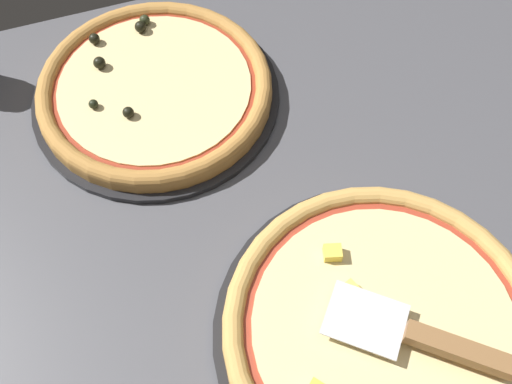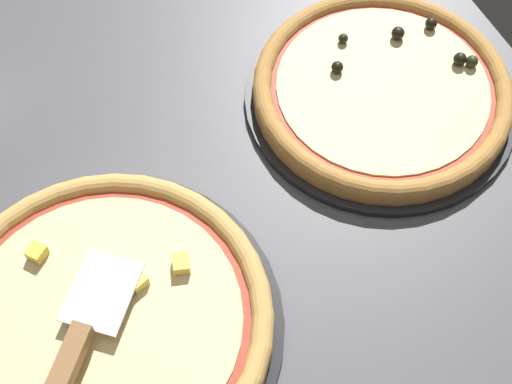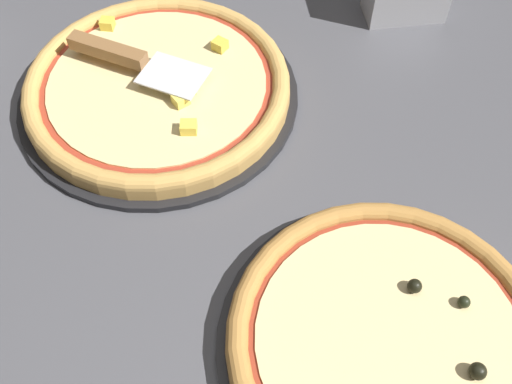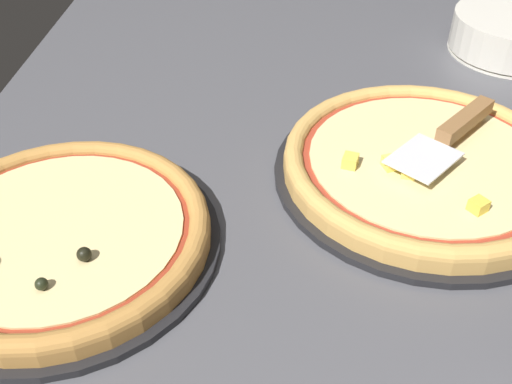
{
  "view_description": "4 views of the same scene",
  "coord_description": "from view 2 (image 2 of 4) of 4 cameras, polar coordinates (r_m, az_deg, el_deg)",
  "views": [
    {
      "loc": [
        -23.27,
        -25.14,
        70.51
      ],
      "look_at": [
        -10.25,
        12.92,
        3.0
      ],
      "focal_mm": 42.0,
      "sensor_mm": 36.0,
      "label": 1
    },
    {
      "loc": [
        30.55,
        -5.07,
        77.09
      ],
      "look_at": [
        -10.25,
        12.92,
        3.0
      ],
      "focal_mm": 50.0,
      "sensor_mm": 36.0,
      "label": 2
    },
    {
      "loc": [
        1.73,
        54.26,
        63.21
      ],
      "look_at": [
        -10.25,
        12.92,
        3.0
      ],
      "focal_mm": 42.0,
      "sensor_mm": 36.0,
      "label": 3
    },
    {
      "loc": [
        -67.51,
        9.06,
        49.7
      ],
      "look_at": [
        -10.25,
        12.92,
        3.0
      ],
      "focal_mm": 42.0,
      "sensor_mm": 36.0,
      "label": 4
    }
  ],
  "objects": [
    {
      "name": "ground_plane",
      "position": [
        0.85,
        -5.29,
        -10.18
      ],
      "size": [
        133.05,
        114.26,
        3.6
      ],
      "primitive_type": "cube",
      "color": "#4C4C51"
    },
    {
      "name": "pizza_pan_front",
      "position": [
        0.83,
        -11.93,
        -10.66
      ],
      "size": [
        40.38,
        40.38,
        1.0
      ],
      "primitive_type": "cylinder",
      "color": "black",
      "rests_on": "ground_plane"
    },
    {
      "name": "pizza_front",
      "position": [
        0.81,
        -12.2,
        -10.14
      ],
      "size": [
        37.96,
        37.96,
        3.86
      ],
      "color": "tan",
      "rests_on": "pizza_pan_front"
    },
    {
      "name": "pizza_pan_back",
      "position": [
        0.99,
        9.89,
        7.42
      ],
      "size": [
        37.0,
        37.0,
        1.0
      ],
      "primitive_type": "cylinder",
      "color": "black",
      "rests_on": "ground_plane"
    },
    {
      "name": "pizza_back",
      "position": [
        0.98,
        10.07,
        8.13
      ],
      "size": [
        34.78,
        34.78,
        3.95
      ],
      "color": "#B77F3D",
      "rests_on": "pizza_pan_back"
    },
    {
      "name": "serving_spatula",
      "position": [
        0.77,
        -14.67,
        -12.91
      ],
      "size": [
        18.92,
        16.8,
        2.0
      ],
      "color": "silver",
      "rests_on": "pizza_front"
    }
  ]
}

